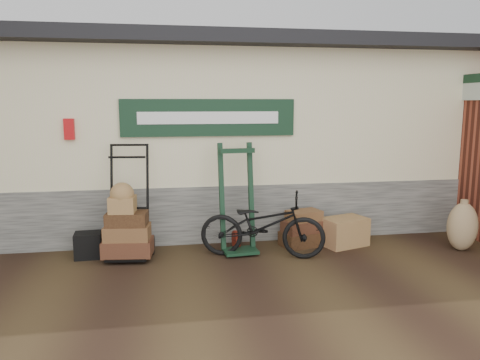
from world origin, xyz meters
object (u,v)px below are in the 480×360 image
suitcase_stack (302,228)px  porter_trolley (129,200)px  green_barrow (237,198)px  wicker_hamper (344,232)px  black_trunk (88,245)px  bicycle (262,221)px

suitcase_stack → porter_trolley: bearing=-178.9°
suitcase_stack → green_barrow: bearing=-174.0°
green_barrow → suitcase_stack: (1.02, 0.11, -0.52)m
wicker_hamper → black_trunk: (-3.80, 0.07, -0.04)m
porter_trolley → bicycle: (1.85, -0.36, -0.30)m
porter_trolley → suitcase_stack: (2.57, 0.05, -0.53)m
porter_trolley → black_trunk: (-0.59, 0.02, -0.63)m
porter_trolley → black_trunk: bearing=-175.1°
green_barrow → suitcase_stack: green_barrow is taller
green_barrow → bicycle: 0.51m
wicker_hamper → black_trunk: wicker_hamper is taller
green_barrow → porter_trolley: bearing=172.5°
bicycle → porter_trolley: bearing=95.8°
black_trunk → porter_trolley: bearing=-1.8°
suitcase_stack → wicker_hamper: bearing=-8.4°
green_barrow → black_trunk: bearing=172.6°
green_barrow → black_trunk: 2.22m
green_barrow → wicker_hamper: green_barrow is taller
porter_trolley → green_barrow: bearing=4.6°
porter_trolley → wicker_hamper: bearing=5.9°
green_barrow → suitcase_stack: size_ratio=2.53×
suitcase_stack → wicker_hamper: suitcase_stack is taller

